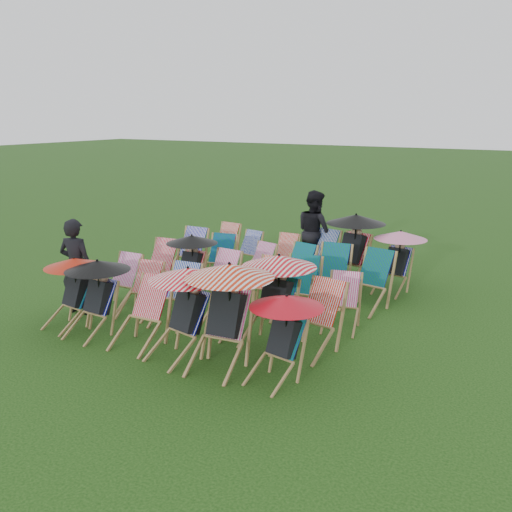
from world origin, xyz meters
The scene contains 33 objects.
ground centered at (0.00, 0.00, 0.00)m, with size 100.00×100.00×0.00m, color black.
deckchair_0 centered at (-1.89, -2.17, 0.61)m, with size 0.97×1.03×1.15m.
deckchair_1 centered at (-1.29, -2.25, 0.64)m, with size 1.02×1.06×1.21m.
deckchair_2 centered at (-0.38, -2.18, 0.50)m, with size 0.69×0.94×1.00m.
deckchair_3 centered at (0.44, -2.23, 0.70)m, with size 1.12×1.19×1.33m.
deckchair_4 centered at (1.12, -2.20, 0.77)m, with size 1.23×1.31×1.46m.
deckchair_5 centered at (2.00, -2.19, 0.61)m, with size 0.98×1.05×1.16m.
deckchair_6 centered at (-1.94, -1.03, 0.46)m, with size 0.64×0.87×0.92m.
deckchair_7 centered at (-1.30, -1.16, 0.44)m, with size 0.68×0.88×0.89m.
deckchair_8 centered at (-0.51, -1.17, 0.48)m, with size 0.72×0.94×0.96m.
deckchair_9 centered at (0.37, -1.17, 0.42)m, with size 0.56×0.78×0.84m.
deckchair_10 centered at (1.28, -1.08, 0.72)m, with size 1.15×1.20×1.36m.
deckchair_11 centered at (1.97, -1.10, 0.51)m, with size 0.80×1.02×1.02m.
deckchair_12 centered at (-1.98, 0.09, 0.49)m, with size 0.71×0.94×0.97m.
deckchair_13 centered at (-1.23, 0.15, 0.62)m, with size 0.99×1.03×1.17m.
deckchair_14 centered at (-0.48, 0.00, 0.48)m, with size 0.68×0.91×0.95m.
deckchair_15 centered at (0.44, 0.11, 0.46)m, with size 0.65×0.87×0.91m.
deckchair_16 centered at (1.13, 0.07, 0.51)m, with size 0.77×1.00×1.02m.
deckchair_17 centered at (1.98, 0.00, 0.43)m, with size 0.73×0.90×0.87m.
deckchair_18 centered at (-2.07, 1.20, 0.50)m, with size 0.70×0.96×1.01m.
deckchair_19 centered at (-1.25, 1.18, 0.48)m, with size 0.79×0.98×0.95m.
deckchair_20 centered at (-0.39, 1.25, 0.43)m, with size 0.72×0.90×0.87m.
deckchair_21 centered at (0.48, 1.19, 0.48)m, with size 0.79×0.98×0.95m.
deckchair_22 centered at (1.23, 1.26, 0.50)m, with size 0.77×1.00×1.01m.
deckchair_23 centered at (2.01, 1.15, 0.51)m, with size 0.82×1.04×1.03m.
deckchair_24 centered at (-1.97, 2.40, 0.46)m, with size 0.65×0.88×0.92m.
deckchair_25 centered at (-1.29, 2.31, 0.42)m, with size 0.66×0.84×0.83m.
deckchair_26 centered at (-0.38, 2.42, 0.42)m, with size 0.57×0.78×0.84m.
deckchair_27 centered at (0.45, 2.42, 0.51)m, with size 0.82×1.03×1.01m.
deckchair_28 centered at (1.15, 2.46, 0.76)m, with size 1.21×1.29×1.43m.
deckchair_29 centered at (2.14, 2.35, 0.64)m, with size 1.02×1.08×1.21m.
person_left centered at (-2.30, -1.64, 0.85)m, with size 0.62×0.40×1.69m, color black.
person_rear centered at (0.16, 2.88, 0.91)m, with size 0.88×0.69×1.82m, color black.
Camera 1 is at (5.21, -8.31, 3.44)m, focal length 40.00 mm.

